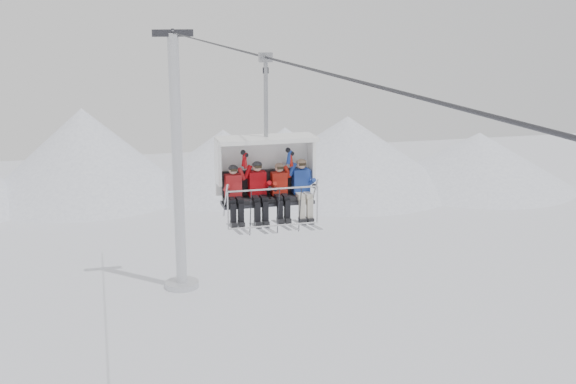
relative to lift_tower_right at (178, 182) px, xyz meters
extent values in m
cone|color=white|center=(-5.00, 22.00, -2.28)|extent=(16.00, 16.00, 7.00)
cone|color=white|center=(6.00, 21.00, -3.28)|extent=(14.00, 14.00, 5.00)
cone|color=white|center=(16.00, 19.00, -2.78)|extent=(18.00, 18.00, 6.00)
cone|color=white|center=(27.00, 17.00, -3.53)|extent=(16.00, 16.00, 4.50)
cone|color=white|center=(12.00, 24.00, -3.53)|extent=(12.00, 12.00, 4.50)
cylinder|color=silver|center=(0.00, 0.00, 0.87)|extent=(0.56, 0.56, 13.30)
cylinder|color=silver|center=(0.00, 0.00, -5.63)|extent=(1.80, 1.80, 0.30)
cube|color=#2D2D32|center=(0.00, 0.00, 7.52)|extent=(2.00, 0.35, 0.35)
cylinder|color=#2D2D32|center=(0.00, -22.00, 7.52)|extent=(0.06, 50.00, 0.06)
cube|color=black|center=(0.00, -20.09, 4.17)|extent=(2.11, 0.55, 0.10)
cube|color=black|center=(0.00, -19.83, 4.53)|extent=(2.11, 0.10, 0.61)
cube|color=#2D2D32|center=(0.00, -20.09, 4.08)|extent=(2.21, 0.60, 0.08)
cube|color=white|center=(0.00, -19.61, 4.91)|extent=(2.35, 0.10, 1.40)
cube|color=white|center=(0.00, -20.01, 5.61)|extent=(2.35, 0.90, 0.10)
cylinder|color=silver|center=(0.00, -20.64, 4.54)|extent=(2.15, 0.04, 0.04)
cylinder|color=silver|center=(0.00, -20.71, 3.67)|extent=(2.15, 0.04, 0.04)
cylinder|color=gray|center=(0.00, -19.99, 6.57)|extent=(0.10, 0.10, 1.91)
cube|color=gray|center=(0.00, -19.99, 7.52)|extent=(0.30, 0.18, 0.22)
cube|color=red|center=(-0.83, -20.05, 4.53)|extent=(0.38, 0.25, 0.56)
sphere|color=tan|center=(-0.83, -20.09, 4.92)|extent=(0.21, 0.21, 0.21)
cube|color=black|center=(-0.92, -20.49, 3.99)|extent=(0.13, 0.15, 0.45)
cube|color=black|center=(-0.74, -20.49, 3.99)|extent=(0.13, 0.15, 0.45)
cube|color=#B9BBC3|center=(-0.92, -20.59, 3.63)|extent=(0.09, 1.69, 0.26)
cube|color=#B9BBC3|center=(-0.74, -20.59, 3.63)|extent=(0.09, 1.69, 0.26)
cube|color=#AD080F|center=(-0.25, -20.05, 4.55)|extent=(0.40, 0.27, 0.60)
sphere|color=tan|center=(-0.25, -20.09, 4.97)|extent=(0.22, 0.22, 0.22)
cube|color=black|center=(-0.34, -20.49, 3.98)|extent=(0.13, 0.15, 0.48)
cube|color=black|center=(-0.15, -20.49, 3.98)|extent=(0.13, 0.15, 0.48)
cube|color=#B9BBC3|center=(-0.34, -20.59, 3.60)|extent=(0.09, 1.69, 0.26)
cube|color=#B9BBC3|center=(-0.15, -20.59, 3.60)|extent=(0.09, 1.69, 0.26)
cube|color=red|center=(0.30, -20.05, 4.52)|extent=(0.37, 0.25, 0.55)
sphere|color=tan|center=(0.30, -20.09, 4.91)|extent=(0.20, 0.20, 0.20)
cube|color=black|center=(0.21, -20.49, 4.00)|extent=(0.12, 0.15, 0.44)
cube|color=black|center=(0.38, -20.49, 4.00)|extent=(0.12, 0.15, 0.44)
cube|color=#B9BBC3|center=(0.21, -20.59, 3.64)|extent=(0.08, 1.69, 0.26)
cube|color=#B9BBC3|center=(0.38, -20.59, 3.64)|extent=(0.08, 1.69, 0.26)
cube|color=#1F3E9F|center=(0.85, -20.05, 4.55)|extent=(0.40, 0.27, 0.60)
sphere|color=tan|center=(0.85, -20.09, 4.97)|extent=(0.22, 0.22, 0.22)
cube|color=beige|center=(0.75, -20.49, 3.98)|extent=(0.13, 0.15, 0.48)
cube|color=beige|center=(0.94, -20.49, 3.98)|extent=(0.13, 0.15, 0.48)
cube|color=#B9BBC3|center=(0.75, -20.59, 3.60)|extent=(0.09, 1.69, 0.26)
cube|color=#B9BBC3|center=(0.94, -20.59, 3.60)|extent=(0.09, 1.69, 0.26)
camera|label=1|loc=(-3.85, -36.44, 8.55)|focal=45.00mm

